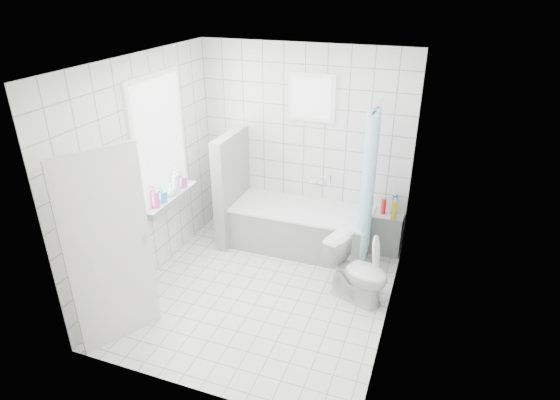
% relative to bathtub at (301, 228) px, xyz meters
% --- Properties ---
extents(ground, '(3.00, 3.00, 0.00)m').
position_rel_bathtub_xyz_m(ground, '(-0.11, -1.12, -0.29)').
color(ground, white).
rests_on(ground, ground).
extents(ceiling, '(3.00, 3.00, 0.00)m').
position_rel_bathtub_xyz_m(ceiling, '(-0.11, -1.12, 2.31)').
color(ceiling, white).
rests_on(ceiling, ground).
extents(wall_back, '(2.80, 0.02, 2.60)m').
position_rel_bathtub_xyz_m(wall_back, '(-0.11, 0.38, 1.01)').
color(wall_back, white).
rests_on(wall_back, ground).
extents(wall_front, '(2.80, 0.02, 2.60)m').
position_rel_bathtub_xyz_m(wall_front, '(-0.11, -2.62, 1.01)').
color(wall_front, white).
rests_on(wall_front, ground).
extents(wall_left, '(0.02, 3.00, 2.60)m').
position_rel_bathtub_xyz_m(wall_left, '(-1.51, -1.12, 1.01)').
color(wall_left, white).
rests_on(wall_left, ground).
extents(wall_right, '(0.02, 3.00, 2.60)m').
position_rel_bathtub_xyz_m(wall_right, '(1.29, -1.12, 1.01)').
color(wall_right, white).
rests_on(wall_right, ground).
extents(window_left, '(0.01, 0.90, 1.40)m').
position_rel_bathtub_xyz_m(window_left, '(-1.46, -0.82, 1.31)').
color(window_left, white).
rests_on(window_left, wall_left).
extents(window_back, '(0.50, 0.01, 0.50)m').
position_rel_bathtub_xyz_m(window_back, '(-0.01, 0.33, 1.66)').
color(window_back, white).
rests_on(window_back, wall_back).
extents(window_sill, '(0.18, 1.02, 0.08)m').
position_rel_bathtub_xyz_m(window_sill, '(-1.42, -0.82, 0.57)').
color(window_sill, white).
rests_on(window_sill, wall_left).
extents(door, '(0.42, 0.72, 2.00)m').
position_rel_bathtub_xyz_m(door, '(-1.17, -2.25, 0.71)').
color(door, silver).
rests_on(door, ground).
extents(bathtub, '(1.80, 0.77, 0.58)m').
position_rel_bathtub_xyz_m(bathtub, '(0.00, 0.00, 0.00)').
color(bathtub, white).
rests_on(bathtub, ground).
extents(partition_wall, '(0.15, 0.85, 1.50)m').
position_rel_bathtub_xyz_m(partition_wall, '(-0.97, -0.05, 0.46)').
color(partition_wall, white).
rests_on(partition_wall, ground).
extents(tiled_ledge, '(0.40, 0.24, 0.55)m').
position_rel_bathtub_xyz_m(tiled_ledge, '(1.07, 0.25, -0.02)').
color(tiled_ledge, white).
rests_on(tiled_ledge, ground).
extents(toilet, '(0.80, 0.62, 0.72)m').
position_rel_bathtub_xyz_m(toilet, '(0.92, -0.84, 0.07)').
color(toilet, white).
rests_on(toilet, ground).
extents(curtain_rod, '(0.02, 0.80, 0.02)m').
position_rel_bathtub_xyz_m(curtain_rod, '(0.84, -0.02, 1.71)').
color(curtain_rod, silver).
rests_on(curtain_rod, wall_back).
extents(shower_curtain, '(0.14, 0.48, 1.78)m').
position_rel_bathtub_xyz_m(shower_curtain, '(0.84, -0.16, 0.81)').
color(shower_curtain, '#49B8D6').
rests_on(shower_curtain, curtain_rod).
extents(tub_faucet, '(0.18, 0.06, 0.06)m').
position_rel_bathtub_xyz_m(tub_faucet, '(0.10, 0.33, 0.56)').
color(tub_faucet, silver).
rests_on(tub_faucet, wall_back).
extents(sill_bottles, '(0.15, 0.73, 0.32)m').
position_rel_bathtub_xyz_m(sill_bottles, '(-1.41, -0.85, 0.74)').
color(sill_bottles, '#30BCD8').
rests_on(sill_bottles, window_sill).
extents(ledge_bottles, '(0.21, 0.18, 0.28)m').
position_rel_bathtub_xyz_m(ledge_bottles, '(1.11, 0.24, 0.38)').
color(ledge_bottles, '#163CB7').
rests_on(ledge_bottles, tiled_ledge).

